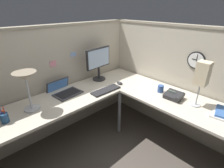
{
  "coord_description": "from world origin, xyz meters",
  "views": [
    {
      "loc": [
        -1.39,
        -1.31,
        1.79
      ],
      "look_at": [
        0.06,
        0.21,
        0.83
      ],
      "focal_mm": 27.4,
      "sensor_mm": 36.0,
      "label": 1
    }
  ],
  "objects": [
    {
      "name": "pinned_note_middle",
      "position": [
        -0.14,
        0.82,
        1.16
      ],
      "size": [
        0.09,
        0.0,
        0.06
      ],
      "primitive_type": "cube",
      "color": "#99B7E5"
    },
    {
      "name": "keyboard",
      "position": [
        -0.01,
        0.26,
        0.74
      ],
      "size": [
        0.43,
        0.15,
        0.02
      ],
      "primitive_type": "cube",
      "rotation": [
        0.0,
        0.0,
        -0.03
      ],
      "color": "#232326",
      "rests_on": "desk"
    },
    {
      "name": "desk_lamp_dome",
      "position": [
        -0.91,
        0.5,
        1.09
      ],
      "size": [
        0.24,
        0.24,
        0.44
      ],
      "color": "#B7BABF",
      "rests_on": "desk"
    },
    {
      "name": "computer_mouse",
      "position": [
        0.29,
        0.29,
        0.75
      ],
      "size": [
        0.06,
        0.1,
        0.03
      ],
      "primitive_type": "ellipsoid",
      "color": "#232326",
      "rests_on": "desk"
    },
    {
      "name": "monitor",
      "position": [
        0.18,
        0.64,
        1.02
      ],
      "size": [
        0.46,
        0.2,
        0.5
      ],
      "color": "#232326",
      "rests_on": "desk"
    },
    {
      "name": "desk",
      "position": [
        -0.15,
        -0.05,
        0.63
      ],
      "size": [
        2.35,
        2.15,
        0.73
      ],
      "color": "beige",
      "rests_on": "ground"
    },
    {
      "name": "cubicle_wall_right",
      "position": [
        0.87,
        -0.27,
        0.79
      ],
      "size": [
        0.12,
        2.37,
        1.58
      ],
      "color": "#B7AD99",
      "rests_on": "ground"
    },
    {
      "name": "wall_clock",
      "position": [
        0.82,
        -0.53,
        1.17
      ],
      "size": [
        0.04,
        0.22,
        0.22
      ],
      "color": "black"
    },
    {
      "name": "cubicle_wall_back",
      "position": [
        -0.36,
        0.87,
        0.79
      ],
      "size": [
        2.57,
        0.12,
        1.58
      ],
      "color": "#B7AD99",
      "rests_on": "ground"
    },
    {
      "name": "desk_lamp_paper",
      "position": [
        0.5,
        -0.74,
        1.11
      ],
      "size": [
        0.13,
        0.13,
        0.53
      ],
      "color": "#B7BABF",
      "rests_on": "desk"
    },
    {
      "name": "office_phone",
      "position": [
        0.47,
        -0.49,
        0.77
      ],
      "size": [
        0.2,
        0.21,
        0.11
      ],
      "color": "#232326",
      "rests_on": "desk"
    },
    {
      "name": "laptop",
      "position": [
        -0.45,
        0.63,
        0.75
      ],
      "size": [
        0.38,
        0.42,
        0.22
      ],
      "color": "#38383D",
      "rests_on": "desk"
    },
    {
      "name": "pen_cup",
      "position": [
        -1.2,
        0.44,
        0.78
      ],
      "size": [
        0.08,
        0.08,
        0.18
      ],
      "color": "navy",
      "rests_on": "desk"
    },
    {
      "name": "pinned_note_leftmost",
      "position": [
        -0.45,
        0.82,
        1.09
      ],
      "size": [
        0.09,
        0.0,
        0.08
      ],
      "primitive_type": "cube",
      "color": "pink"
    },
    {
      "name": "coffee_mug",
      "position": [
        0.5,
        -0.27,
        0.78
      ],
      "size": [
        0.08,
        0.08,
        0.1
      ],
      "primitive_type": "cylinder",
      "color": "#2D4C8C",
      "rests_on": "desk"
    },
    {
      "name": "ground_plane",
      "position": [
        0.0,
        0.0,
        0.0
      ],
      "size": [
        6.8,
        6.8,
        0.0
      ],
      "primitive_type": "plane",
      "color": "#4C443D"
    }
  ]
}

